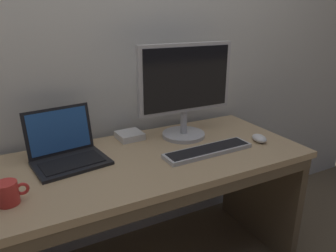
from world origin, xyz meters
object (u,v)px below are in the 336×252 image
object	(u,v)px
laptop_black	(67,152)
external_monitor	(186,89)
external_drive_box	(130,135)
computer_mouse	(259,138)
wired_keyboard	(208,151)
coffee_mug	(8,193)

from	to	relation	value
laptop_black	external_monitor	xyz separation A→B (m)	(0.65, 0.01, 0.23)
laptop_black	external_drive_box	distance (m)	0.39
laptop_black	computer_mouse	bearing A→B (deg)	-13.39
computer_mouse	wired_keyboard	bearing A→B (deg)	-168.71
external_monitor	coffee_mug	bearing A→B (deg)	-162.96
external_monitor	coffee_mug	world-z (taller)	external_monitor
laptop_black	computer_mouse	world-z (taller)	laptop_black
external_monitor	external_drive_box	bearing A→B (deg)	156.36
wired_keyboard	coffee_mug	size ratio (longest dim) A/B	4.09
wired_keyboard	external_monitor	bearing A→B (deg)	89.19
external_monitor	external_drive_box	size ratio (longest dim) A/B	4.09
wired_keyboard	computer_mouse	xyz separation A→B (m)	(0.33, -0.01, 0.01)
computer_mouse	coffee_mug	world-z (taller)	coffee_mug
computer_mouse	coffee_mug	xyz separation A→B (m)	(-1.25, -0.03, 0.02)
computer_mouse	external_drive_box	distance (m)	0.72
external_monitor	external_drive_box	distance (m)	0.41
external_monitor	wired_keyboard	xyz separation A→B (m)	(-0.00, -0.24, -0.27)
coffee_mug	computer_mouse	bearing A→B (deg)	1.54
laptop_black	computer_mouse	xyz separation A→B (m)	(0.99, -0.23, -0.03)
wired_keyboard	external_drive_box	size ratio (longest dim) A/B	3.54
external_drive_box	coffee_mug	world-z (taller)	coffee_mug
external_drive_box	coffee_mug	xyz separation A→B (m)	(-0.63, -0.41, 0.03)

